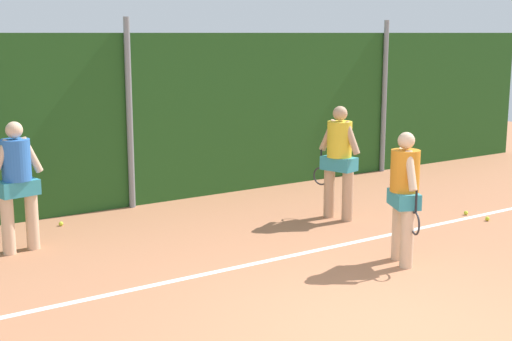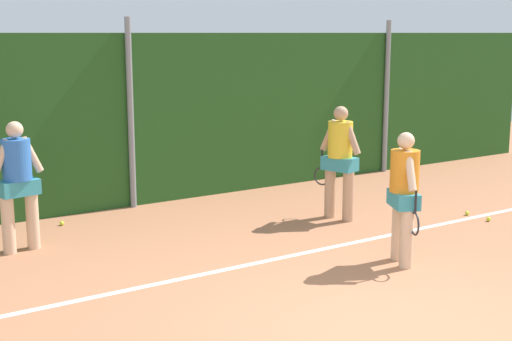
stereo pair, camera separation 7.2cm
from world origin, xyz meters
The scene contains 11 objects.
ground_plane centered at (0.00, 1.81, 0.00)m, with size 29.60×29.60×0.00m, color #B2704C.
hedge_fence_backdrop centered at (0.00, 6.15, 1.40)m, with size 19.24×0.25×2.80m, color #23511E.
fence_post_center centered at (0.00, 5.98, 1.52)m, with size 0.10×0.10×3.05m, color gray.
fence_post_right centered at (5.55, 5.98, 1.52)m, with size 0.10×0.10×3.05m, color gray.
court_baseline_paint centered at (0.00, 2.45, 0.00)m, with size 14.06×0.10×0.01m, color white.
player_foreground_near centered at (1.57, 1.47, 0.91)m, with size 0.46×0.72×1.63m.
player_midcourt centered at (2.31, 3.55, 0.97)m, with size 0.42×0.77×1.73m.
player_backcourt_far centered at (-2.19, 4.57, 0.96)m, with size 0.71×0.37×1.70m.
tennis_ball_0 centered at (-1.36, 5.50, 0.03)m, with size 0.07×0.07×0.07m, color #CCDB33.
tennis_ball_2 centered at (4.10, 2.18, 0.03)m, with size 0.07×0.07×0.07m, color #CCDB33.
tennis_ball_4 centered at (4.12, 2.60, 0.03)m, with size 0.07×0.07×0.07m, color #CCDB33.
Camera 2 is at (-4.55, -4.56, 2.80)m, focal length 49.92 mm.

